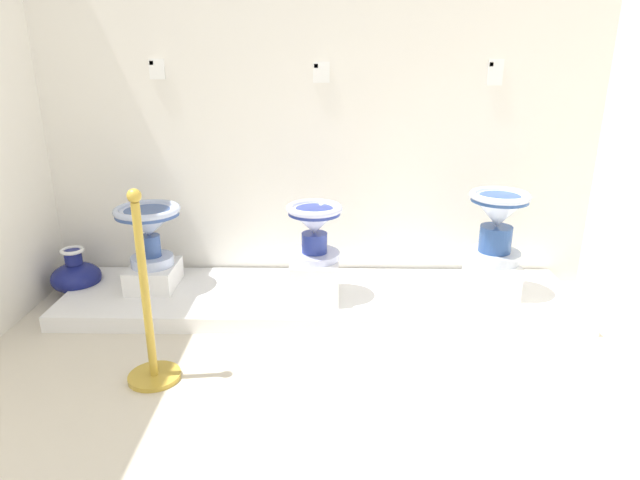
{
  "coord_description": "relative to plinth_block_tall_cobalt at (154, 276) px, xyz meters",
  "views": [
    {
      "loc": [
        1.83,
        -0.53,
        1.51
      ],
      "look_at": [
        1.78,
        2.58,
        0.43
      ],
      "focal_mm": 30.79,
      "sensor_mm": 36.0,
      "label": 1
    }
  ],
  "objects": [
    {
      "name": "stanchion_post_near_left",
      "position": [
        0.26,
        -0.89,
        0.11
      ],
      "size": [
        0.25,
        0.25,
        0.95
      ],
      "color": "#B79431",
      "rests_on": "ground_plane"
    },
    {
      "name": "wall_back",
      "position": [
        1.04,
        0.37,
        1.27
      ],
      "size": [
        3.74,
        0.06,
        2.88
      ],
      "primitive_type": "cube",
      "color": "white",
      "rests_on": "ground_plane"
    },
    {
      "name": "info_placard_second",
      "position": [
        1.05,
        0.34,
        1.22
      ],
      "size": [
        0.1,
        0.01,
        0.12
      ],
      "color": "white"
    },
    {
      "name": "plinth_block_central_ornate",
      "position": [
        1.02,
        -0.13,
        0.05
      ],
      "size": [
        0.28,
        0.36,
        0.24
      ],
      "primitive_type": "cube",
      "color": "white",
      "rests_on": "display_platform"
    },
    {
      "name": "info_placard_third",
      "position": [
        2.12,
        0.34,
        1.22
      ],
      "size": [
        0.09,
        0.01,
        0.15
      ],
      "color": "white"
    },
    {
      "name": "antique_toilet_squat_floral",
      "position": [
        2.1,
        -0.06,
        0.41
      ],
      "size": [
        0.35,
        0.35,
        0.43
      ],
      "color": "silver",
      "rests_on": "plinth_block_squat_floral"
    },
    {
      "name": "display_platform",
      "position": [
        1.04,
        -0.06,
        -0.12
      ],
      "size": [
        3.13,
        0.77,
        0.1
      ],
      "primitive_type": "cube",
      "color": "white",
      "rests_on": "ground_plane"
    },
    {
      "name": "plinth_block_tall_cobalt",
      "position": [
        0.0,
        0.0,
        0.0
      ],
      "size": [
        0.29,
        0.34,
        0.15
      ],
      "primitive_type": "cube",
      "color": "white",
      "rests_on": "display_platform"
    },
    {
      "name": "info_placard_first",
      "position": [
        0.04,
        0.34,
        1.24
      ],
      "size": [
        0.1,
        0.01,
        0.12
      ],
      "color": "white"
    },
    {
      "name": "decorative_vase_companion",
      "position": [
        -0.53,
        0.06,
        -0.04
      ],
      "size": [
        0.31,
        0.31,
        0.32
      ],
      "color": "white",
      "rests_on": "ground_plane"
    },
    {
      "name": "antique_toilet_tall_cobalt",
      "position": [
        0.0,
        -0.0,
        0.34
      ],
      "size": [
        0.4,
        0.4,
        0.38
      ],
      "color": "#AFBDDE",
      "rests_on": "plinth_block_tall_cobalt"
    },
    {
      "name": "antique_toilet_central_ornate",
      "position": [
        1.02,
        -0.13,
        0.38
      ],
      "size": [
        0.33,
        0.33,
        0.33
      ],
      "color": "silver",
      "rests_on": "plinth_block_central_ornate"
    },
    {
      "name": "plinth_block_squat_floral",
      "position": [
        2.1,
        -0.06,
        0.03
      ],
      "size": [
        0.28,
        0.3,
        0.21
      ],
      "primitive_type": "cube",
      "color": "white",
      "rests_on": "display_platform"
    }
  ]
}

